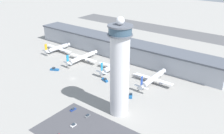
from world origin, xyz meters
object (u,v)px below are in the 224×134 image
airplane_gate_alpha (58,48)px  service_truck_catering (137,76)px  car_yellow_taxi (73,109)px  service_truck_baggage (54,69)px  car_silver_sedan (87,116)px  car_black_suv (73,125)px  service_truck_fuel (105,80)px  airplane_gate_delta (153,79)px  control_tower (120,70)px  airplane_gate_charlie (113,66)px  service_truck_water (131,96)px  airplane_gate_bravo (82,57)px

airplane_gate_alpha → service_truck_catering: airplane_gate_alpha is taller
car_yellow_taxi → service_truck_baggage: bearing=149.5°
car_silver_sedan → car_black_suv: bearing=-90.2°
service_truck_fuel → car_black_suv: (23.94, -61.78, -0.38)m
service_truck_catering → airplane_gate_delta: bearing=-10.6°
service_truck_fuel → control_tower: bearing=-39.4°
airplane_gate_delta → car_yellow_taxi: (-25.14, -70.17, -4.12)m
airplane_gate_charlie → car_silver_sedan: bearing=-66.0°
car_silver_sedan → car_black_suv: (-0.04, -13.30, 0.07)m
car_black_suv → service_truck_water: bearing=80.5°
airplane_gate_delta → airplane_gate_bravo: bearing=-179.3°
airplane_gate_alpha → airplane_gate_bravo: bearing=-6.0°
airplane_gate_charlie → car_yellow_taxi: (18.11, -71.10, -3.93)m
airplane_gate_alpha → service_truck_baggage: (36.38, -36.65, -3.38)m
airplane_gate_alpha → airplane_gate_bravo: airplane_gate_bravo is taller
service_truck_catering → service_truck_baggage: service_truck_baggage is taller
airplane_gate_charlie → airplane_gate_alpha: bearing=178.2°
airplane_gate_bravo → service_truck_water: bearing=-20.0°
service_truck_catering → car_yellow_taxi: (-7.03, -73.56, -0.47)m
control_tower → car_black_suv: bearing=-115.1°
service_truck_baggage → car_yellow_taxi: (62.89, -37.07, -0.48)m
airplane_gate_bravo → airplane_gate_charlie: bearing=2.8°
service_truck_fuel → car_silver_sedan: (23.99, -48.47, -0.44)m
airplane_gate_charlie → car_silver_sedan: 77.19m
service_truck_fuel → car_silver_sedan: 54.09m
service_truck_fuel → service_truck_water: 33.99m
service_truck_water → car_silver_sedan: bearing=-102.6°
control_tower → car_yellow_taxi: 45.85m
service_truck_catering → car_yellow_taxi: size_ratio=1.86×
service_truck_fuel → airplane_gate_delta: bearing=30.3°
airplane_gate_charlie → car_black_suv: (31.36, -83.70, -3.93)m
service_truck_catering → car_black_suv: bearing=-85.9°
airplane_gate_alpha → airplane_gate_delta: bearing=-1.6°
airplane_gate_bravo → service_truck_catering: (63.58, 4.35, -3.64)m
service_truck_baggage → car_silver_sedan: (76.19, -36.36, -0.54)m
airplane_gate_delta → car_black_suv: airplane_gate_delta is taller
service_truck_baggage → car_yellow_taxi: 73.01m
car_yellow_taxi → airplane_gate_delta: bearing=70.3°
airplane_gate_delta → airplane_gate_alpha: bearing=178.4°
car_black_suv → airplane_gate_charlie: bearing=110.5°
service_truck_fuel → airplane_gate_bravo: bearing=156.4°
airplane_gate_delta → service_truck_catering: airplane_gate_delta is taller
car_black_suv → service_truck_catering: bearing=94.1°
service_truck_fuel → car_silver_sedan: service_truck_fuel is taller
airplane_gate_delta → car_yellow_taxi: airplane_gate_delta is taller
airplane_gate_delta → service_truck_fuel: bearing=-149.7°
airplane_gate_alpha → car_silver_sedan: (112.57, -73.01, -3.92)m
airplane_gate_delta → service_truck_baggage: 94.12m
airplane_gate_charlie → service_truck_water: size_ratio=5.64×
airplane_gate_alpha → service_truck_catering: size_ratio=4.57×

